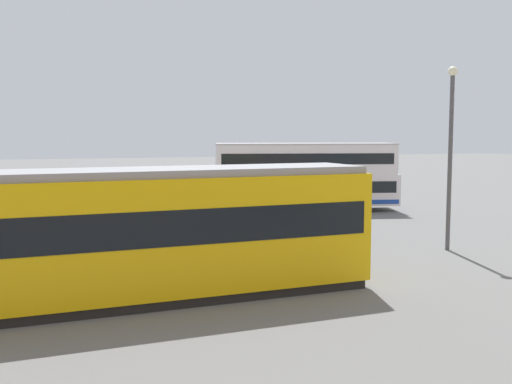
{
  "coord_description": "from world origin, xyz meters",
  "views": [
    {
      "loc": [
        10.85,
        28.39,
        4.39
      ],
      "look_at": [
        2.65,
        4.57,
        1.92
      ],
      "focal_mm": 42.24,
      "sensor_mm": 36.0,
      "label": 1
    }
  ],
  "objects_px": {
    "street_lamp": "(451,144)",
    "info_sign": "(83,209)",
    "tram_yellow": "(137,233)",
    "pedestrian_near_railing": "(199,212)",
    "double_decker_bus": "(305,176)",
    "pedestrian_crossing": "(355,218)"
  },
  "relations": [
    {
      "from": "street_lamp",
      "to": "info_sign",
      "type": "bearing_deg",
      "value": -15.01
    },
    {
      "from": "tram_yellow",
      "to": "pedestrian_crossing",
      "type": "distance_m",
      "value": 11.01
    },
    {
      "from": "pedestrian_crossing",
      "to": "pedestrian_near_railing",
      "type": "bearing_deg",
      "value": -36.77
    },
    {
      "from": "tram_yellow",
      "to": "pedestrian_near_railing",
      "type": "relative_size",
      "value": 7.56
    },
    {
      "from": "tram_yellow",
      "to": "pedestrian_near_railing",
      "type": "bearing_deg",
      "value": -112.27
    },
    {
      "from": "double_decker_bus",
      "to": "pedestrian_near_railing",
      "type": "height_order",
      "value": "double_decker_bus"
    },
    {
      "from": "double_decker_bus",
      "to": "pedestrian_crossing",
      "type": "height_order",
      "value": "double_decker_bus"
    },
    {
      "from": "info_sign",
      "to": "street_lamp",
      "type": "relative_size",
      "value": 0.36
    },
    {
      "from": "info_sign",
      "to": "street_lamp",
      "type": "xyz_separation_m",
      "value": [
        -13.02,
        3.49,
        2.32
      ]
    },
    {
      "from": "info_sign",
      "to": "street_lamp",
      "type": "distance_m",
      "value": 13.68
    },
    {
      "from": "pedestrian_crossing",
      "to": "info_sign",
      "type": "bearing_deg",
      "value": -5.5
    },
    {
      "from": "pedestrian_near_railing",
      "to": "info_sign",
      "type": "bearing_deg",
      "value": 31.54
    },
    {
      "from": "pedestrian_near_railing",
      "to": "street_lamp",
      "type": "xyz_separation_m",
      "value": [
        -8.02,
        6.56,
        3.02
      ]
    },
    {
      "from": "double_decker_bus",
      "to": "tram_yellow",
      "type": "bearing_deg",
      "value": 53.38
    },
    {
      "from": "double_decker_bus",
      "to": "pedestrian_crossing",
      "type": "xyz_separation_m",
      "value": [
        2.09,
        9.88,
        -0.94
      ]
    },
    {
      "from": "pedestrian_near_railing",
      "to": "tram_yellow",
      "type": "bearing_deg",
      "value": 67.73
    },
    {
      "from": "info_sign",
      "to": "tram_yellow",
      "type": "bearing_deg",
      "value": 98.82
    },
    {
      "from": "double_decker_bus",
      "to": "street_lamp",
      "type": "relative_size",
      "value": 1.56
    },
    {
      "from": "tram_yellow",
      "to": "pedestrian_near_railing",
      "type": "distance_m",
      "value": 10.52
    },
    {
      "from": "double_decker_bus",
      "to": "street_lamp",
      "type": "distance_m",
      "value": 12.55
    },
    {
      "from": "double_decker_bus",
      "to": "pedestrian_near_railing",
      "type": "relative_size",
      "value": 6.3
    },
    {
      "from": "tram_yellow",
      "to": "info_sign",
      "type": "distance_m",
      "value": 6.71
    }
  ]
}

